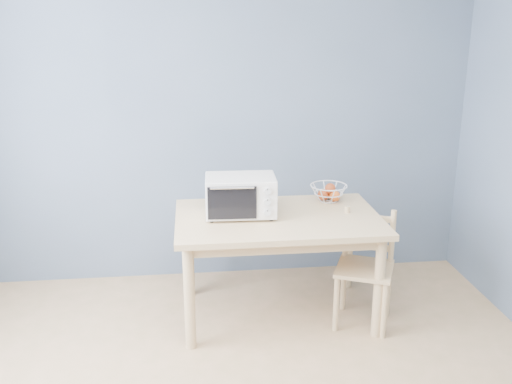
{
  "coord_description": "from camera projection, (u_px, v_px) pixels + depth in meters",
  "views": [
    {
      "loc": [
        -0.21,
        -2.16,
        2.06
      ],
      "look_at": [
        0.22,
        1.49,
        0.93
      ],
      "focal_mm": 40.0,
      "sensor_mm": 36.0,
      "label": 1
    }
  ],
  "objects": [
    {
      "name": "room",
      "position": [
        245.0,
        214.0,
        2.29
      ],
      "size": [
        4.01,
        4.51,
        2.61
      ],
      "color": "tan",
      "rests_on": "ground"
    },
    {
      "name": "fruit_basket",
      "position": [
        329.0,
        192.0,
        4.21
      ],
      "size": [
        0.29,
        0.29,
        0.14
      ],
      "rotation": [
        0.0,
        0.0,
        0.07
      ],
      "color": "silver",
      "rests_on": "dining_table"
    },
    {
      "name": "toaster_oven",
      "position": [
        238.0,
        195.0,
        3.88
      ],
      "size": [
        0.49,
        0.36,
        0.28
      ],
      "rotation": [
        0.0,
        0.0,
        -0.04
      ],
      "color": "silver",
      "rests_on": "dining_table"
    },
    {
      "name": "dining_chair",
      "position": [
        365.0,
        269.0,
        3.93
      ],
      "size": [
        0.49,
        0.49,
        0.8
      ],
      "rotation": [
        0.0,
        0.0,
        -0.41
      ],
      "color": "tan",
      "rests_on": "ground"
    },
    {
      "name": "dining_table",
      "position": [
        278.0,
        230.0,
        3.94
      ],
      "size": [
        1.4,
        0.9,
        0.75
      ],
      "color": "tan",
      "rests_on": "ground"
    }
  ]
}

